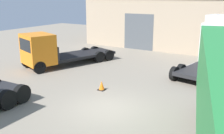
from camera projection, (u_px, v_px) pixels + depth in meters
The scene contains 5 objects.
ground_plane at pixel (107, 108), 12.84m from camera, with size 60.00×60.00×0.00m, color gray.
warehouse_building at pixel (203, 21), 27.52m from camera, with size 23.94×9.99×5.44m.
tractor_unit_white at pixel (219, 45), 19.06m from camera, with size 3.69×6.95×4.01m.
flatbed_truck_orange at pixel (51, 51), 19.92m from camera, with size 4.74×7.73×2.66m.
traffic_cone at pixel (102, 86), 15.29m from camera, with size 0.40×0.40×0.55m.
Camera 1 is at (6.40, -9.97, 5.35)m, focal length 42.00 mm.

